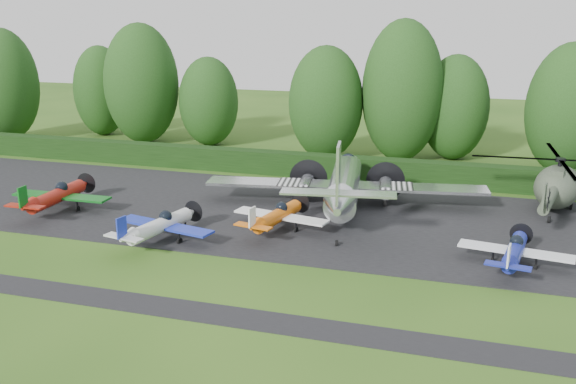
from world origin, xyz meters
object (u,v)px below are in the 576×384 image
(light_plane_orange, at_px, (278,216))
(light_plane_blue, at_px, (515,251))
(transport_plane, at_px, (343,185))
(helicopter, at_px, (558,183))
(light_plane_white, at_px, (160,225))
(light_plane_red, at_px, (57,196))

(light_plane_orange, relative_size, light_plane_blue, 1.04)
(transport_plane, height_order, light_plane_blue, transport_plane)
(light_plane_blue, xyz_separation_m, helicopter, (3.23, 12.07, 1.09))
(light_plane_white, bearing_deg, helicopter, 17.97)
(light_plane_red, xyz_separation_m, light_plane_orange, (16.46, 0.55, -0.13))
(transport_plane, height_order, helicopter, transport_plane)
(light_plane_white, height_order, light_plane_orange, light_plane_white)
(transport_plane, distance_m, light_plane_red, 20.60)
(light_plane_white, bearing_deg, light_plane_orange, 20.62)
(transport_plane, relative_size, light_plane_white, 2.89)
(helicopter, bearing_deg, light_plane_orange, -162.45)
(helicopter, bearing_deg, light_plane_white, -161.47)
(light_plane_blue, bearing_deg, transport_plane, 136.82)
(light_plane_white, relative_size, light_plane_blue, 1.08)
(light_plane_white, bearing_deg, light_plane_blue, -6.71)
(light_plane_red, distance_m, light_plane_orange, 16.47)
(light_plane_white, xyz_separation_m, helicopter, (24.25, 14.06, 1.01))
(light_plane_white, distance_m, light_plane_blue, 21.12)
(transport_plane, bearing_deg, light_plane_orange, -109.29)
(light_plane_orange, distance_m, helicopter, 20.48)
(light_plane_red, height_order, light_plane_white, light_plane_red)
(light_plane_orange, distance_m, light_plane_blue, 14.79)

